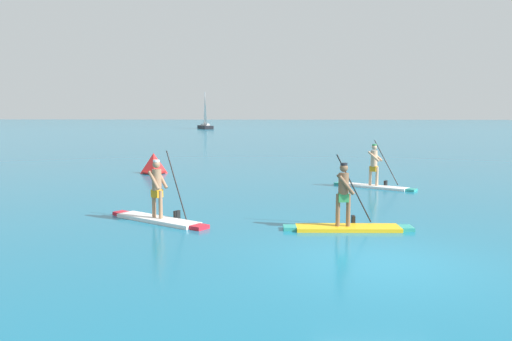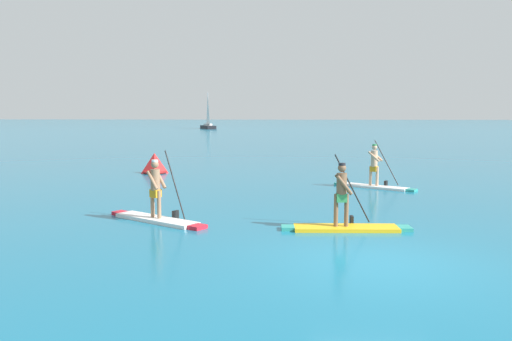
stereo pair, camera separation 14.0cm
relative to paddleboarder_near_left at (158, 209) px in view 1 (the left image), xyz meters
name	(u,v)px [view 1 (the left image)]	position (x,y,z in m)	size (l,w,h in m)	color
ground	(380,262)	(5.50, -3.44, -0.36)	(440.00, 440.00, 0.00)	#196B8C
paddleboarder_near_left	(158,209)	(0.00, 0.00, 0.00)	(3.15, 2.16, 1.99)	white
paddleboarder_mid_center	(347,216)	(5.11, -0.59, -0.01)	(3.35, 1.02, 1.96)	yellow
paddleboarder_far_right	(375,178)	(6.94, 7.03, 0.04)	(3.12, 2.13, 1.95)	white
race_marker_buoy	(154,165)	(-3.27, 11.10, 0.08)	(1.19, 1.19, 1.01)	red
sailboat_left_horizon	(205,124)	(-13.47, 82.11, 0.49)	(3.96, 5.98, 6.89)	black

